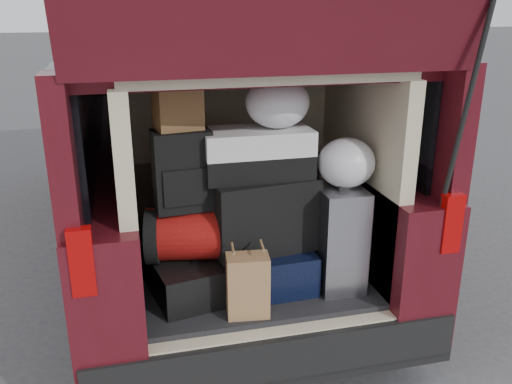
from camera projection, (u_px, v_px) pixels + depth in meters
ground at (262, 381)px, 3.08m from camera, size 80.00×80.00×0.00m
minivan at (206, 146)px, 4.47m from camera, size 1.90×5.35×2.77m
load_floor at (250, 313)px, 3.24m from camera, size 1.24×1.05×0.55m
black_hardshell at (187, 274)px, 2.91m from camera, size 0.47×0.58×0.21m
navy_hardshell at (268, 263)px, 3.02m from camera, size 0.44×0.53×0.22m
silver_roller at (336, 235)px, 2.95m from camera, size 0.25×0.39×0.57m
kraft_bag at (248, 286)px, 2.68m from camera, size 0.22×0.16×0.32m
red_duffel at (188, 233)px, 2.83m from camera, size 0.46×0.34×0.28m
black_soft_case at (261, 212)px, 2.90m from camera, size 0.59×0.40×0.40m
backpack at (182, 170)px, 2.72m from camera, size 0.30×0.19×0.41m
twotone_duffel at (257, 153)px, 2.80m from camera, size 0.56×0.29×0.25m
grocery_sack_lower at (178, 109)px, 2.65m from camera, size 0.25×0.21×0.20m
plastic_bag_center at (278, 103)px, 2.74m from camera, size 0.36×0.34×0.26m
plastic_bag_right at (346, 163)px, 2.81m from camera, size 0.33×0.31×0.26m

